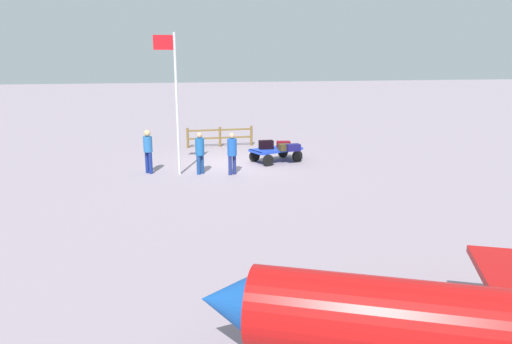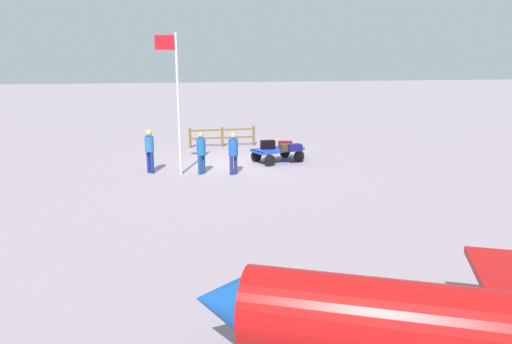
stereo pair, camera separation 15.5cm
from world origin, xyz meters
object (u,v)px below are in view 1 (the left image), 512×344
at_px(luggage_cart, 276,152).
at_px(suitcase_grey, 283,144).
at_px(suitcase_navy, 293,147).
at_px(worker_trailing, 148,148).
at_px(worker_lead, 232,150).
at_px(suitcase_dark, 285,147).
at_px(worker_supervisor, 200,150).
at_px(flagpole, 175,95).
at_px(suitcase_tan, 266,145).

height_order(luggage_cart, suitcase_grey, suitcase_grey).
height_order(luggage_cart, suitcase_navy, suitcase_navy).
relative_size(suitcase_grey, worker_trailing, 0.38).
distance_m(luggage_cart, worker_lead, 2.90).
xyz_separation_m(suitcase_dark, worker_trailing, (5.57, 0.65, 0.30)).
bearing_deg(worker_lead, suitcase_grey, -140.24).
xyz_separation_m(luggage_cart, worker_supervisor, (3.34, 1.59, 0.51)).
bearing_deg(luggage_cart, suitcase_dark, 120.90).
xyz_separation_m(luggage_cart, suitcase_navy, (-0.61, 0.64, 0.29)).
xyz_separation_m(worker_trailing, worker_supervisor, (-1.96, 0.48, -0.07)).
bearing_deg(flagpole, worker_lead, 169.71).
xyz_separation_m(suitcase_dark, worker_supervisor, (3.62, 1.12, 0.22)).
bearing_deg(flagpole, luggage_cart, -160.16).
bearing_deg(suitcase_navy, flagpole, 10.28).
distance_m(luggage_cart, suitcase_navy, 0.93).
bearing_deg(suitcase_grey, luggage_cart, 28.08).
height_order(suitcase_tan, suitcase_grey, suitcase_tan).
bearing_deg(suitcase_tan, worker_supervisor, 28.22).
distance_m(suitcase_navy, worker_trailing, 5.93).
xyz_separation_m(worker_lead, worker_trailing, (3.16, -0.77, 0.07)).
distance_m(luggage_cart, flagpole, 5.17).
xyz_separation_m(suitcase_dark, suitcase_grey, (-0.11, -0.68, -0.01)).
distance_m(worker_trailing, flagpole, 2.33).
bearing_deg(worker_supervisor, worker_trailing, -13.67).
distance_m(suitcase_dark, suitcase_grey, 0.69).
bearing_deg(suitcase_navy, worker_lead, 24.50).
bearing_deg(flagpole, worker_trailing, -20.07).
xyz_separation_m(luggage_cart, suitcase_dark, (-0.28, 0.47, 0.28)).
distance_m(worker_lead, worker_trailing, 3.25).
distance_m(suitcase_dark, worker_lead, 2.81).
bearing_deg(worker_supervisor, suitcase_navy, -166.45).
distance_m(luggage_cart, suitcase_dark, 0.62).
height_order(suitcase_navy, worker_lead, worker_lead).
bearing_deg(worker_trailing, suitcase_grey, -166.85).
relative_size(luggage_cart, suitcase_grey, 3.72).
relative_size(suitcase_navy, suitcase_grey, 0.93).
bearing_deg(worker_lead, suitcase_dark, -149.54).
distance_m(suitcase_dark, suitcase_navy, 0.37).
bearing_deg(worker_lead, luggage_cart, -138.41).
distance_m(suitcase_navy, flagpole, 5.41).
bearing_deg(luggage_cart, suitcase_grey, -151.92).
xyz_separation_m(luggage_cart, suitcase_tan, (0.42, 0.03, 0.33)).
xyz_separation_m(suitcase_grey, worker_lead, (2.53, 2.10, 0.24)).
bearing_deg(worker_lead, worker_trailing, -13.76).
bearing_deg(luggage_cart, suitcase_tan, 4.07).
relative_size(suitcase_dark, worker_trailing, 0.31).
height_order(suitcase_tan, worker_supervisor, worker_supervisor).
height_order(suitcase_navy, flagpole, flagpole).
bearing_deg(suitcase_tan, luggage_cart, -175.93).
xyz_separation_m(suitcase_navy, worker_supervisor, (3.94, 0.95, 0.22)).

